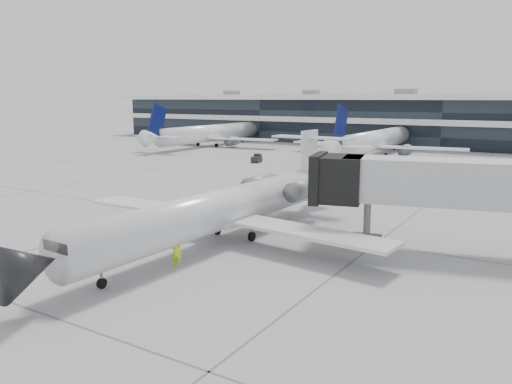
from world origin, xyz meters
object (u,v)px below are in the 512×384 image
Objects in this scene: baggage_tug at (90,260)px; ramp_worker at (176,252)px; jet_bridge at (486,185)px; regional_jet at (224,208)px.

ramp_worker is at bearing 31.06° from baggage_tug.
jet_bridge reaches higher than ramp_worker.
regional_jet reaches higher than ramp_worker.
baggage_tug is at bearing -156.88° from jet_bridge.
regional_jet is 1.58× the size of jet_bridge.
regional_jet is 17.22× the size of ramp_worker.
jet_bridge is (16.58, 5.99, 2.28)m from regional_jet.
ramp_worker is (-15.94, -12.11, -3.88)m from jet_bridge.
baggage_tug is (-4.29, -3.11, -0.35)m from ramp_worker.
regional_jet is at bearing -173.98° from jet_bridge.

